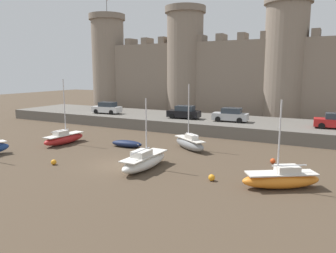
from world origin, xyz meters
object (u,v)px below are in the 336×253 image
object	(u,v)px
rowboat_foreground_centre	(127,144)
mooring_buoy_near_shore	(54,162)
sailboat_near_channel_left	(64,138)
mooring_buoy_near_channel	(76,134)
car_quay_centre_west	(231,115)
sailboat_near_channel_right	(144,161)
car_quay_west	(107,108)
car_quay_centre_east	(184,112)
sailboat_midflat_centre	(281,179)
sailboat_midflat_right	(190,143)
mooring_buoy_mid_mud	(212,178)
mooring_buoy_off_centre	(273,161)
car_quay_east	(336,121)

from	to	relation	value
rowboat_foreground_centre	mooring_buoy_near_shore	distance (m)	7.91
sailboat_near_channel_left	rowboat_foreground_centre	distance (m)	6.69
sailboat_near_channel_left	mooring_buoy_near_shore	distance (m)	7.66
mooring_buoy_near_channel	car_quay_centre_west	xyz separation A→B (m)	(15.11, 9.91, 1.92)
sailboat_near_channel_right	sailboat_near_channel_left	bearing A→B (deg)	163.15
car_quay_west	car_quay_centre_east	world-z (taller)	same
car_quay_west	sailboat_near_channel_left	bearing A→B (deg)	-70.56
sailboat_near_channel_left	car_quay_centre_east	size ratio (longest dim) A/B	1.55
sailboat_near_channel_right	sailboat_midflat_centre	bearing A→B (deg)	3.07
sailboat_midflat_right	mooring_buoy_mid_mud	distance (m)	8.97
car_quay_centre_west	car_quay_centre_east	bearing A→B (deg)	-177.88
rowboat_foreground_centre	car_quay_centre_east	size ratio (longest dim) A/B	0.79
sailboat_midflat_centre	mooring_buoy_off_centre	bearing A→B (deg)	104.98
car_quay_west	car_quay_east	distance (m)	28.81
sailboat_midflat_centre	sailboat_midflat_right	distance (m)	11.46
mooring_buoy_mid_mud	mooring_buoy_off_centre	bearing A→B (deg)	65.14
sailboat_midflat_right	rowboat_foreground_centre	distance (m)	6.14
mooring_buoy_mid_mud	car_quay_centre_east	size ratio (longest dim) A/B	0.11
mooring_buoy_mid_mud	car_quay_east	size ratio (longest dim) A/B	0.11
car_quay_centre_east	sailboat_midflat_right	bearing A→B (deg)	-62.36
mooring_buoy_off_centre	rowboat_foreground_centre	bearing A→B (deg)	-177.35
rowboat_foreground_centre	sailboat_near_channel_left	bearing A→B (deg)	-164.38
mooring_buoy_off_centre	car_quay_centre_west	size ratio (longest dim) A/B	0.10
sailboat_near_channel_right	mooring_buoy_off_centre	world-z (taller)	sailboat_near_channel_right
sailboat_midflat_centre	car_quay_east	world-z (taller)	sailboat_midflat_centre
mooring_buoy_mid_mud	car_quay_centre_west	xyz separation A→B (m)	(-4.07, 17.42, 1.94)
mooring_buoy_near_channel	car_quay_west	world-z (taller)	car_quay_west
car_quay_centre_west	mooring_buoy_off_centre	bearing A→B (deg)	-58.13
mooring_buoy_near_shore	car_quay_east	bearing A→B (deg)	45.73
sailboat_midflat_centre	rowboat_foreground_centre	distance (m)	15.88
car_quay_west	car_quay_centre_east	bearing A→B (deg)	2.93
mooring_buoy_near_channel	sailboat_midflat_right	bearing A→B (deg)	-0.14
car_quay_centre_east	mooring_buoy_near_channel	bearing A→B (deg)	-133.37
mooring_buoy_near_shore	car_quay_east	world-z (taller)	car_quay_east
mooring_buoy_near_channel	car_quay_centre_west	distance (m)	18.17
car_quay_centre_west	sailboat_near_channel_left	bearing A→B (deg)	-133.97
mooring_buoy_off_centre	car_quay_west	xyz separation A→B (m)	(-24.62, 10.37, 1.95)
car_quay_west	car_quay_centre_east	size ratio (longest dim) A/B	1.00
mooring_buoy_off_centre	mooring_buoy_near_shore	size ratio (longest dim) A/B	1.01
sailboat_near_channel_left	mooring_buoy_off_centre	size ratio (longest dim) A/B	15.30
sailboat_midflat_right	car_quay_west	world-z (taller)	sailboat_midflat_right
mooring_buoy_mid_mud	car_quay_centre_west	bearing A→B (deg)	103.15
rowboat_foreground_centre	mooring_buoy_near_channel	bearing A→B (deg)	167.20
sailboat_midflat_centre	sailboat_near_channel_right	distance (m)	9.81
sailboat_near_channel_left	mooring_buoy_mid_mud	distance (m)	17.63
mooring_buoy_off_centre	car_quay_centre_west	xyz separation A→B (m)	(-6.96, 11.19, 1.95)
sailboat_midflat_right	car_quay_centre_east	distance (m)	11.08
sailboat_near_channel_left	car_quay_east	size ratio (longest dim) A/B	1.55
sailboat_near_channel_left	car_quay_west	world-z (taller)	sailboat_near_channel_left
sailboat_midflat_right	sailboat_near_channel_right	distance (m)	7.26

